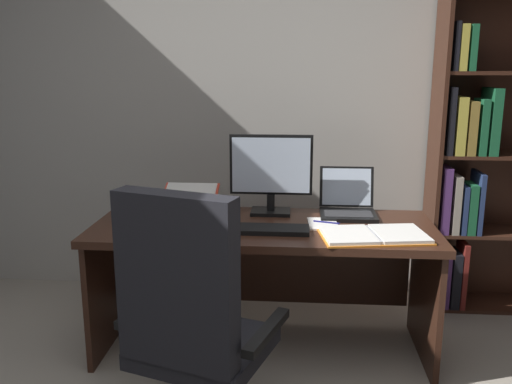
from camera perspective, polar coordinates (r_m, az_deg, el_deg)
wall_back at (r=3.65m, az=1.13°, el=11.48°), size 4.69×0.12×2.84m
desk at (r=2.99m, az=0.85°, el=-6.47°), size 1.79×0.70×0.71m
bookshelf at (r=3.64m, az=22.47°, el=2.74°), size 0.78×0.32×1.98m
office_chair at (r=2.26m, az=-6.60°, el=-15.18°), size 0.70×0.62×1.09m
monitor at (r=3.02m, az=1.58°, el=1.85°), size 0.46×0.16×0.45m
laptop at (r=3.08m, az=9.55°, el=-1.38°), size 0.31×0.31×0.25m
keyboard at (r=2.74m, az=1.17°, el=-3.94°), size 0.42×0.15×0.02m
computer_mouse at (r=2.77m, az=-5.05°, el=-3.62°), size 0.06×0.10×0.04m
reading_stand_with_book at (r=3.18m, az=-7.00°, el=-0.56°), size 0.32×0.28×0.13m
open_binder at (r=2.71m, az=12.22°, el=-4.42°), size 0.55×0.37×0.02m
notepad at (r=2.88m, az=6.99°, el=-3.32°), size 0.16×0.22×0.01m
pen at (r=2.88m, az=7.40°, el=-3.16°), size 0.14×0.05×0.01m
coffee_mug at (r=3.08m, az=-13.52°, el=-1.60°), size 0.08×0.08×0.10m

